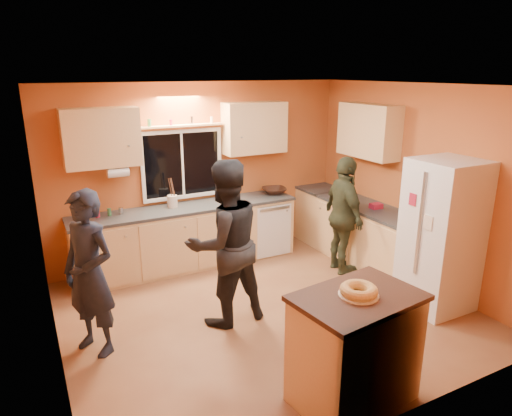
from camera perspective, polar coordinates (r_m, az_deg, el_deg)
ground at (r=5.56m, az=1.27°, el=-12.81°), size 4.50×4.50×0.00m
room_shell at (r=5.37m, az=0.39°, el=4.67°), size 4.54×4.04×2.61m
back_counter at (r=6.78m, az=-5.55°, el=-3.05°), size 4.23×0.62×0.90m
right_counter at (r=6.78m, az=13.82°, el=-3.46°), size 0.62×1.84×0.90m
refrigerator at (r=5.75m, az=22.17°, el=-3.23°), size 0.72×0.70×1.80m
island at (r=4.11m, az=12.22°, el=-16.73°), size 1.11×0.82×1.00m
bundt_pastry at (r=3.84m, az=12.72°, el=-10.02°), size 0.31×0.31×0.09m
person_left at (r=4.79m, az=-20.10°, el=-7.74°), size 0.68×0.74×1.69m
person_center at (r=5.01m, az=-3.91°, el=-4.46°), size 0.96×0.78×1.87m
person_right at (r=6.40m, az=10.92°, el=-0.96°), size 0.59×1.03×1.65m
mixing_bowl at (r=7.12m, az=2.31°, el=2.18°), size 0.46×0.46×0.09m
utensil_crock at (r=6.50m, az=-10.41°, el=0.82°), size 0.14×0.14×0.17m
potted_plant at (r=6.05m, az=18.57°, el=-0.33°), size 0.35×0.33×0.31m
red_box at (r=6.57m, az=14.77°, el=0.24°), size 0.17×0.13×0.07m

